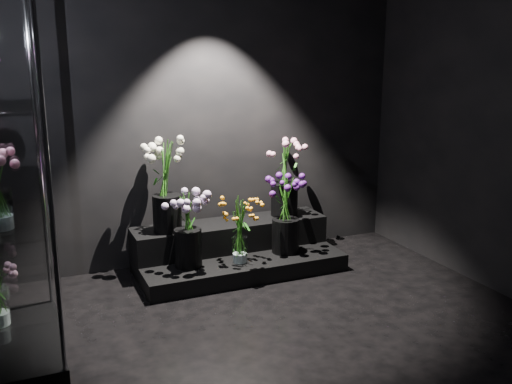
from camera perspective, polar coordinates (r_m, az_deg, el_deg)
floor at (r=3.79m, az=3.87°, el=-16.31°), size 4.00×4.00×0.00m
wall_back at (r=5.16m, az=-6.13°, el=8.17°), size 4.00×0.00×4.00m
display_riser at (r=5.18m, az=-2.13°, el=-5.78°), size 1.79×0.80×0.40m
bouquet_orange_bells at (r=4.83m, az=-1.64°, el=-3.80°), size 0.31×0.31×0.57m
bouquet_lilac at (r=4.75m, az=-6.87°, el=-3.06°), size 0.46×0.46×0.64m
bouquet_purple at (r=5.06m, az=3.00°, el=-1.96°), size 0.33×0.33×0.68m
bouquet_cream_roses at (r=4.88m, az=-9.00°, el=1.14°), size 0.37×0.37×0.78m
bouquet_pink_roses at (r=5.32m, az=2.88°, el=1.88°), size 0.38×0.38×0.71m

